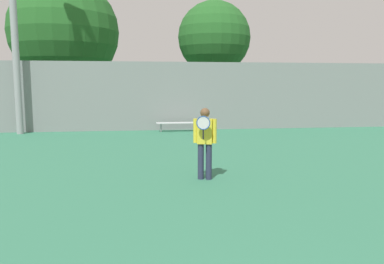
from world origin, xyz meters
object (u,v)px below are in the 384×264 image
bench_courtside_far (179,123)px  tree_green_tall (214,38)px  tree_green_broad (64,32)px  tennis_player (205,139)px

bench_courtside_far → tree_green_tall: (2.70, 5.58, 4.59)m
tree_green_tall → bench_courtside_far: bearing=-115.8°
tree_green_broad → tennis_player: bearing=-69.2°
tennis_player → tree_green_broad: 17.61m
tennis_player → tree_green_broad: bearing=127.9°
tennis_player → bench_courtside_far: (0.30, 8.94, -0.54)m
tennis_player → tree_green_tall: tree_green_tall is taller
tennis_player → bench_courtside_far: size_ratio=0.77×
tennis_player → tree_green_broad: size_ratio=0.19×
bench_courtside_far → tree_green_tall: bearing=64.2°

